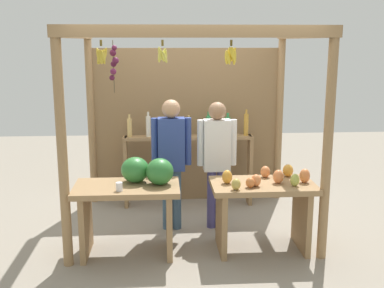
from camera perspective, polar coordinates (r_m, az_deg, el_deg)
ground_plane at (r=6.10m, az=-0.13°, el=-9.69°), size 12.00×12.00×0.00m
market_stall at (r=6.17m, az=-0.45°, el=4.32°), size 2.80×2.13×2.43m
fruit_counter_left at (r=5.18m, az=-6.95°, el=-5.94°), size 1.13×0.66×1.06m
fruit_counter_right at (r=5.30m, az=8.54°, el=-6.65°), size 1.13×0.64×0.93m
bottle_shelf_unit at (r=6.59m, az=-0.33°, el=-0.80°), size 1.79×0.22×1.36m
vendor_man at (r=5.71m, az=-2.49°, el=-1.08°), size 0.48×0.22×1.61m
vendor_woman at (r=5.77m, az=3.00°, el=-1.19°), size 0.48×0.21×1.58m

